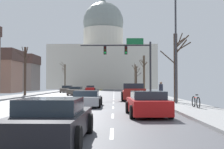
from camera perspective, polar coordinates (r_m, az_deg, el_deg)
The scene contains 20 objects.
ground at distance 18.61m, azimuth -10.71°, elevation -6.65°, with size 20.00×180.00×0.20m.
signal_gantry at distance 33.26m, azimuth 3.53°, elevation 3.73°, with size 7.91×0.41×6.57m.
street_lamp_right at distance 22.96m, azimuth 11.46°, elevation 6.97°, with size 2.22×0.24×8.44m.
capitol_building at distance 95.05m, azimuth -1.69°, elevation 3.38°, with size 31.96×19.84×30.22m.
pickup_truck_near_00 at distance 28.82m, azimuth 4.15°, elevation -3.53°, with size 2.43×5.30×1.64m.
sedan_near_01 at distance 21.19m, azimuth -4.85°, elevation -4.67°, with size 2.10×4.61×1.13m.
sedan_near_02 at distance 15.02m, azimuth 6.80°, elevation -5.66°, with size 2.08×4.35×1.24m.
sedan_near_03 at distance 8.54m, azimuth -11.46°, elevation -8.76°, with size 2.06×4.56×1.21m.
sedan_oncoming_00 at distance 42.72m, azimuth -6.96°, elevation -3.15°, with size 2.11×4.50×1.20m.
sedan_oncoming_01 at distance 55.29m, azimuth -8.62°, elevation -2.82°, with size 2.10×4.61×1.27m.
sedan_oncoming_02 at distance 64.75m, azimuth -4.16°, elevation -2.69°, with size 2.19×4.55×1.22m.
flank_building_02 at distance 71.00m, azimuth -17.91°, elevation 0.33°, with size 9.42×7.91×8.11m.
bare_tree_00 at distance 67.46m, azimuth 4.69°, elevation -0.62°, with size 2.16×1.24×5.68m.
bare_tree_02 at distance 46.76m, azimuth 6.15°, elevation 0.20°, with size 1.36×2.31×5.89m.
bare_tree_03 at distance 40.50m, azimuth -16.33°, elevation 0.92°, with size 1.90×2.28×6.28m.
bare_tree_04 at distance 61.23m, azimuth 4.49°, elevation -0.36°, with size 1.35×3.26×5.87m.
bare_tree_05 at distance 71.26m, azimuth -9.03°, elevation -0.31°, with size 1.36×1.36×6.70m.
bare_tree_06 at distance 24.27m, azimuth 12.20°, elevation 1.89°, with size 2.16×1.92×5.47m.
pedestrian_00 at distance 26.19m, azimuth 9.38°, elevation -2.98°, with size 0.35×0.34×1.65m.
bicycle_parked at distance 19.11m, azimuth 15.80°, elevation -5.08°, with size 0.12×1.77×0.85m.
Camera 1 is at (3.59, -18.19, 1.61)m, focal length 47.66 mm.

